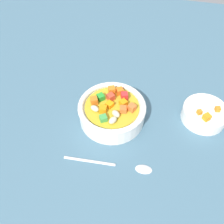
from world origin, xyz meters
The scene contains 4 objects.
ground_plane centered at (0.00, 0.00, -1.00)cm, with size 140.00×140.00×2.00cm, color #42667A.
soup_bowl_main centered at (0.00, 0.00, 2.91)cm, with size 16.57×16.57×6.43cm.
spoon centered at (-12.56, -4.94, 0.38)cm, with size 2.73×19.84×0.85cm.
side_bowl_small centered at (5.27, -22.45, 1.99)cm, with size 11.09×11.09×4.64cm.
Camera 1 is at (-37.27, -8.80, 48.25)cm, focal length 38.70 mm.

